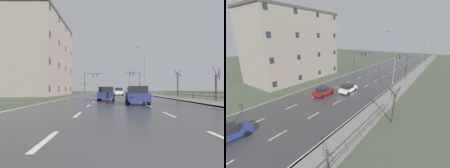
% 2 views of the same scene
% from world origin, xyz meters
% --- Properties ---
extents(ground_plane, '(160.00, 160.00, 0.12)m').
position_xyz_m(ground_plane, '(0.00, 48.00, -0.06)').
color(ground_plane, '#4C5642').
extents(road_asphalt_strip, '(14.00, 120.00, 0.03)m').
position_xyz_m(road_asphalt_strip, '(0.00, 60.00, 0.01)').
color(road_asphalt_strip, '#3D3D3F').
rests_on(road_asphalt_strip, ground).
extents(sidewalk_right, '(3.00, 120.00, 0.12)m').
position_xyz_m(sidewalk_right, '(8.43, 60.00, 0.06)').
color(sidewalk_right, gray).
rests_on(sidewalk_right, ground).
extents(guardrail, '(0.07, 29.99, 1.00)m').
position_xyz_m(guardrail, '(9.85, 21.74, 0.71)').
color(guardrail, '#515459').
rests_on(guardrail, ground).
extents(street_lamp_midground, '(2.31, 0.24, 11.38)m').
position_xyz_m(street_lamp_midground, '(7.47, 45.82, 5.59)').
color(street_lamp_midground, slate).
rests_on(street_lamp_midground, ground).
extents(street_lamp_distant, '(2.85, 0.24, 11.22)m').
position_xyz_m(street_lamp_distant, '(7.41, 82.22, 5.46)').
color(street_lamp_distant, slate).
rests_on(street_lamp_distant, ground).
extents(traffic_signal_right, '(4.31, 0.36, 6.30)m').
position_xyz_m(traffic_signal_right, '(6.90, 55.50, 4.27)').
color(traffic_signal_right, '#38383A').
rests_on(traffic_signal_right, ground).
extents(traffic_signal_left, '(5.66, 0.36, 6.12)m').
position_xyz_m(traffic_signal_left, '(-6.49, 57.47, 4.24)').
color(traffic_signal_left, '#38383A').
rests_on(traffic_signal_left, ground).
extents(car_distant, '(1.87, 4.11, 1.57)m').
position_xyz_m(car_distant, '(1.19, 39.51, 0.80)').
color(car_distant, silver).
rests_on(car_distant, ground).
extents(car_mid_centre, '(2.00, 4.18, 1.57)m').
position_xyz_m(car_mid_centre, '(-1.59, 35.58, 0.80)').
color(car_mid_centre, maroon).
rests_on(car_mid_centre, ground).
extents(car_far_left, '(1.90, 4.13, 1.57)m').
position_xyz_m(car_far_left, '(1.66, 14.63, 0.80)').
color(car_far_left, navy).
rests_on(car_far_left, ground).
extents(car_far_right, '(1.97, 4.17, 1.57)m').
position_xyz_m(car_far_right, '(-1.05, 20.24, 0.80)').
color(car_far_right, navy).
rests_on(car_far_right, ground).
extents(brick_building, '(11.12, 22.13, 16.27)m').
position_xyz_m(brick_building, '(-16.19, 41.39, 8.15)').
color(brick_building, gray).
rests_on(brick_building, ground).
extents(bare_tree_near, '(0.98, 0.83, 4.00)m').
position_xyz_m(bare_tree_near, '(11.84, 21.00, 1.73)').
color(bare_tree_near, '#423328').
rests_on(bare_tree_near, ground).
extents(bare_tree_mid, '(1.26, 1.31, 4.90)m').
position_xyz_m(bare_tree_mid, '(11.44, 33.58, 2.30)').
color(bare_tree_mid, '#423328').
rests_on(bare_tree_mid, ground).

